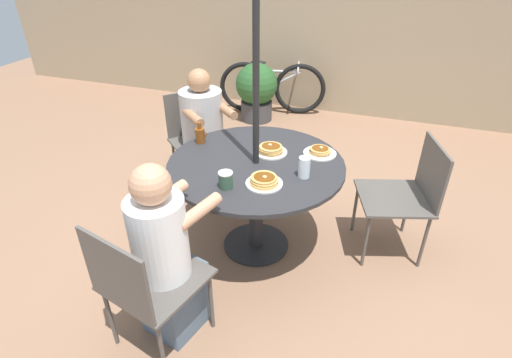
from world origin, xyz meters
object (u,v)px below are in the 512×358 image
syrup_bottle (200,135)px  pancake_plate_b (271,150)px  pancake_plate_c (264,181)px  diner_north (205,141)px  bicycle (272,88)px  patio_chair_north (197,134)px  patio_table (256,177)px  patio_chair_south (407,191)px  pancake_plate_a (320,152)px  coffee_cup (226,180)px  diner_east (166,260)px  patio_chair_east (143,282)px  drinking_glass_a (304,167)px  potted_shrub (257,90)px

syrup_bottle → pancake_plate_b: bearing=1.1°
pancake_plate_b → pancake_plate_c: size_ratio=1.00×
diner_north → bicycle: size_ratio=0.83×
patio_chair_north → diner_north: bearing=90.0°
patio_table → patio_chair_south: 1.06m
patio_table → pancake_plate_a: pancake_plate_a is taller
pancake_plate_b → coffee_cup: coffee_cup is taller
diner_east → bicycle: 3.52m
patio_chair_east → pancake_plate_c: (0.40, 0.78, 0.24)m
pancake_plate_a → pancake_plate_c: (-0.24, -0.51, 0.00)m
patio_chair_south → pancake_plate_a: size_ratio=3.76×
patio_chair_north → drinking_glass_a: patio_chair_north is taller
diner_east → patio_chair_south: size_ratio=1.30×
patio_table → diner_north: bearing=139.4°
patio_chair_south → syrup_bottle: (-1.50, -0.17, 0.28)m
coffee_cup → pancake_plate_a: bearing=53.8°
syrup_bottle → bicycle: syrup_bottle is taller
patio_chair_north → bicycle: patio_chair_north is taller
pancake_plate_b → patio_chair_south: bearing=9.4°
diner_east → syrup_bottle: bearing=119.2°
patio_chair_east → bicycle: patio_chair_east is taller
patio_table → patio_chair_south: patio_chair_south is taller
bicycle → potted_shrub: potted_shrub is taller
patio_table → pancake_plate_b: bearing=71.8°
pancake_plate_c → bicycle: (-0.83, 2.87, -0.41)m
pancake_plate_b → potted_shrub: 2.36m
patio_chair_east → pancake_plate_b: bearing=89.5°
pancake_plate_b → drinking_glass_a: 0.38m
patio_chair_east → pancake_plate_b: size_ratio=3.76×
patio_chair_south → diner_north: bearing=63.8°
patio_chair_east → pancake_plate_a: 1.46m
patio_table → diner_north: size_ratio=1.06×
potted_shrub → bicycle: bearing=69.0°
diner_east → patio_chair_east: bearing=-90.0°
diner_east → syrup_bottle: size_ratio=7.07×
pancake_plate_a → bicycle: bearing=114.4°
patio_chair_north → syrup_bottle: size_ratio=5.45×
patio_chair_south → patio_chair_east: bearing=119.0°
drinking_glass_a → bicycle: (-1.04, 2.70, -0.45)m
pancake_plate_b → syrup_bottle: syrup_bottle is taller
bicycle → potted_shrub: 0.32m
patio_table → patio_chair_east: patio_chair_east is taller
patio_table → drinking_glass_a: bearing=-12.5°
pancake_plate_a → drinking_glass_a: bearing=-96.0°
drinking_glass_a → pancake_plate_b: bearing=140.8°
patio_chair_east → potted_shrub: size_ratio=1.20×
drinking_glass_a → potted_shrub: bearing=115.6°
patio_table → potted_shrub: 2.47m
patio_chair_east → drinking_glass_a: bearing=71.6°
pancake_plate_c → patio_chair_south: bearing=33.1°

